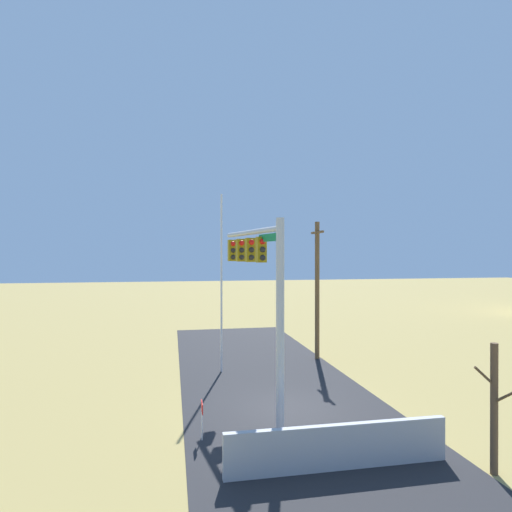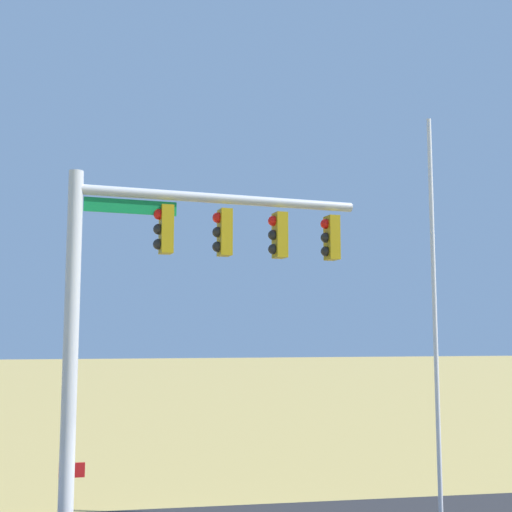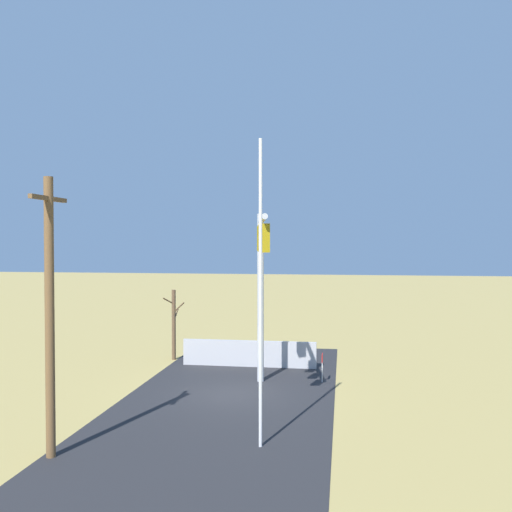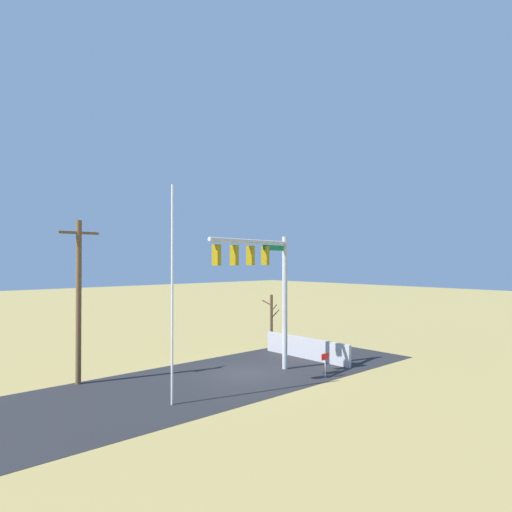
# 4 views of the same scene
# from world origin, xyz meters

# --- Properties ---
(signal_mast) EXTENTS (5.92, 1.23, 7.17)m
(signal_mast) POSITION_xyz_m (0.35, -1.12, 5.13)
(signal_mast) COLOR #B2B5BA
(signal_mast) RESTS_ON ground_plane
(flagpole) EXTENTS (0.10, 0.10, 8.98)m
(flagpole) POSITION_xyz_m (-5.57, -1.92, 4.49)
(flagpole) COLOR silver
(flagpole) RESTS_ON ground_plane
(open_sign) EXTENTS (0.56, 0.04, 1.22)m
(open_sign) POSITION_xyz_m (2.35, -3.44, 0.91)
(open_sign) COLOR silver
(open_sign) RESTS_ON ground_plane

